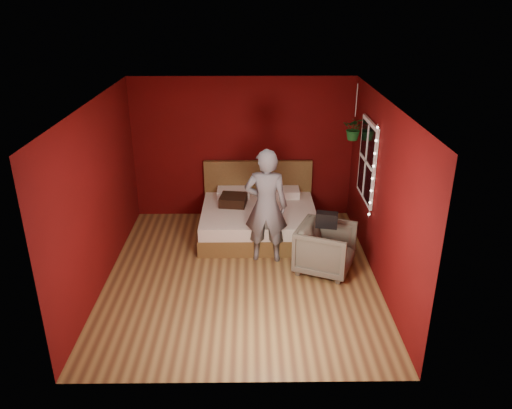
% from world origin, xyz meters
% --- Properties ---
extents(floor, '(4.50, 4.50, 0.00)m').
position_xyz_m(floor, '(0.00, 0.00, 0.00)').
color(floor, olive).
rests_on(floor, ground).
extents(room_walls, '(4.04, 4.54, 2.62)m').
position_xyz_m(room_walls, '(0.00, 0.00, 1.68)').
color(room_walls, '#580909').
rests_on(room_walls, ground).
extents(window, '(0.05, 0.97, 1.27)m').
position_xyz_m(window, '(1.97, 0.90, 1.50)').
color(window, white).
rests_on(window, room_walls).
extents(fairy_lights, '(0.04, 0.04, 1.45)m').
position_xyz_m(fairy_lights, '(1.94, 0.37, 1.50)').
color(fairy_lights, silver).
rests_on(fairy_lights, room_walls).
extents(bed, '(1.99, 1.69, 1.09)m').
position_xyz_m(bed, '(0.28, 1.45, 0.28)').
color(bed, brown).
rests_on(bed, ground).
extents(person, '(0.70, 0.50, 1.83)m').
position_xyz_m(person, '(0.38, 0.50, 0.91)').
color(person, slate).
rests_on(person, ground).
extents(armchair, '(1.06, 1.05, 0.74)m').
position_xyz_m(armchair, '(1.27, 0.14, 0.37)').
color(armchair, '#5D5849').
rests_on(armchair, ground).
extents(handbag, '(0.34, 0.22, 0.23)m').
position_xyz_m(handbag, '(1.26, 0.12, 0.86)').
color(handbag, black).
rests_on(handbag, armchair).
extents(throw_pillow, '(0.50, 0.50, 0.16)m').
position_xyz_m(throw_pillow, '(-0.16, 1.55, 0.58)').
color(throw_pillow, black).
rests_on(throw_pillow, bed).
extents(hanging_plant, '(0.43, 0.41, 0.92)m').
position_xyz_m(hanging_plant, '(1.85, 1.47, 1.87)').
color(hanging_plant, silver).
rests_on(hanging_plant, room_walls).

